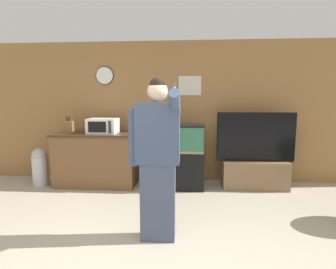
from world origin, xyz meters
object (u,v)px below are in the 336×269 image
knife_block (69,127)px  person_standing (157,157)px  microwave (103,126)px  trash_bin (40,166)px  counter_island (97,159)px  tv_on_stand (255,166)px  aquarium_on_stand (179,156)px

knife_block → person_standing: person_standing is taller
microwave → person_standing: person_standing is taller
trash_bin → knife_block: bearing=10.2°
counter_island → tv_on_stand: bearing=0.5°
tv_on_stand → trash_bin: bearing=-177.9°
trash_bin → person_standing: bearing=-35.6°
counter_island → knife_block: 0.75m
tv_on_stand → trash_bin: tv_on_stand is taller
person_standing → trash_bin: bearing=144.4°
knife_block → microwave: bearing=2.1°
person_standing → aquarium_on_stand: bearing=84.1°
counter_island → person_standing: 2.24m
tv_on_stand → knife_block: bearing=-179.2°
person_standing → trash_bin: (-2.30, 1.65, -0.57)m
microwave → person_standing: (1.16, -1.77, -0.16)m
person_standing → counter_island: bearing=126.4°
knife_block → trash_bin: 0.89m
counter_island → microwave: microwave is taller
tv_on_stand → person_standing: 2.39m
person_standing → microwave: bearing=123.3°
knife_block → aquarium_on_stand: bearing=-0.8°
microwave → aquarium_on_stand: microwave is taller
aquarium_on_stand → trash_bin: aquarium_on_stand is taller
microwave → person_standing: size_ratio=0.28×
microwave → tv_on_stand: (2.66, 0.02, -0.68)m
aquarium_on_stand → person_standing: bearing=-95.9°
counter_island → trash_bin: (-1.00, -0.12, -0.12)m
microwave → aquarium_on_stand: 1.43m
tv_on_stand → counter_island: bearing=-179.5°
knife_block → counter_island: bearing=2.4°
microwave → aquarium_on_stand: bearing=-2.1°
knife_block → trash_bin: size_ratio=0.48×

